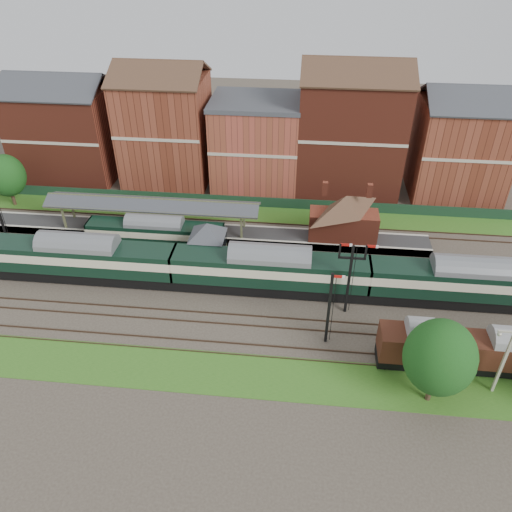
# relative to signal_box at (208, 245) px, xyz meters

# --- Properties ---
(ground) EXTENTS (160.00, 160.00, 0.00)m
(ground) POSITION_rel_signal_box_xyz_m (3.00, -3.25, -3.19)
(ground) COLOR #473D33
(ground) RESTS_ON ground
(grass_back) EXTENTS (90.00, 4.50, 0.06)m
(grass_back) POSITION_rel_signal_box_xyz_m (3.00, 12.75, -3.16)
(grass_back) COLOR #2D6619
(grass_back) RESTS_ON ground
(grass_front) EXTENTS (90.00, 5.00, 0.06)m
(grass_front) POSITION_rel_signal_box_xyz_m (3.00, -15.25, -3.16)
(grass_front) COLOR #2D6619
(grass_front) RESTS_ON ground
(fence) EXTENTS (90.00, 0.12, 1.50)m
(fence) POSITION_rel_signal_box_xyz_m (3.00, 14.75, -2.44)
(fence) COLOR #193823
(fence) RESTS_ON ground
(platform) EXTENTS (55.00, 3.40, 1.00)m
(platform) POSITION_rel_signal_box_xyz_m (-2.00, 6.50, -2.69)
(platform) COLOR #2D2D2D
(platform) RESTS_ON ground
(signal_box) EXTENTS (5.40, 5.40, 6.00)m
(signal_box) POSITION_rel_signal_box_xyz_m (0.00, 0.00, 0.00)
(signal_box) COLOR #53684A
(signal_box) RESTS_ON ground
(brick_hut) EXTENTS (3.20, 2.64, 2.94)m
(brick_hut) POSITION_rel_signal_box_xyz_m (8.00, 0.00, -2.00)
(brick_hut) COLOR maroon
(brick_hut) RESTS_ON ground
(station_building) EXTENTS (8.10, 8.10, 5.90)m
(station_building) POSITION_rel_signal_box_xyz_m (15.00, 6.50, 0.76)
(station_building) COLOR maroon
(station_building) RESTS_ON platform
(canopy) EXTENTS (26.00, 3.89, 4.08)m
(canopy) POSITION_rel_signal_box_xyz_m (-8.00, 6.50, 1.39)
(canopy) COLOR brown
(canopy) RESTS_ON platform
(semaphore_bracket) EXTENTS (3.60, 0.25, 8.18)m
(semaphore_bracket) POSITION_rel_signal_box_xyz_m (15.04, -5.75, 1.44)
(semaphore_bracket) COLOR black
(semaphore_bracket) RESTS_ON ground
(semaphore_siding) EXTENTS (1.23, 0.25, 8.00)m
(semaphore_siding) POSITION_rel_signal_box_xyz_m (13.02, -10.25, 0.96)
(semaphore_siding) COLOR black
(semaphore_siding) RESTS_ON ground
(yard_lamp) EXTENTS (2.60, 0.22, 7.00)m
(yard_lamp) POSITION_rel_signal_box_xyz_m (27.00, -14.75, 0.79)
(yard_lamp) COLOR beige
(yard_lamp) RESTS_ON ground
(town_backdrop) EXTENTS (69.00, 10.00, 16.00)m
(town_backdrop) POSITION_rel_signal_box_xyz_m (2.82, 21.75, 3.81)
(town_backdrop) COLOR maroon
(town_backdrop) RESTS_ON ground
(dmu_train) EXTENTS (61.09, 3.21, 4.69)m
(dmu_train) POSITION_rel_signal_box_xyz_m (7.09, -3.25, -0.47)
(dmu_train) COLOR black
(dmu_train) RESTS_ON ground
(platform_railcar) EXTENTS (16.15, 2.55, 3.72)m
(platform_railcar) POSITION_rel_signal_box_xyz_m (-6.92, 3.25, -1.00)
(platform_railcar) COLOR black
(platform_railcar) RESTS_ON ground
(goods_van_a) EXTENTS (6.15, 2.66, 3.73)m
(goods_van_a) POSITION_rel_signal_box_xyz_m (27.71, -12.25, -1.07)
(goods_van_a) COLOR black
(goods_van_a) RESTS_ON ground
(goods_van_b) EXTENTS (6.52, 2.83, 3.96)m
(goods_van_b) POSITION_rel_signal_box_xyz_m (20.74, -12.25, -0.95)
(goods_van_b) COLOR black
(goods_van_b) RESTS_ON ground
(tree_far) EXTENTS (5.62, 5.62, 8.20)m
(tree_far) POSITION_rel_signal_box_xyz_m (21.41, -16.22, 1.77)
(tree_far) COLOR #382619
(tree_far) RESTS_ON ground
(tree_back) EXTENTS (4.98, 4.98, 7.28)m
(tree_back) POSITION_rel_signal_box_xyz_m (-29.40, 11.80, 1.21)
(tree_back) COLOR #382619
(tree_back) RESTS_ON ground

